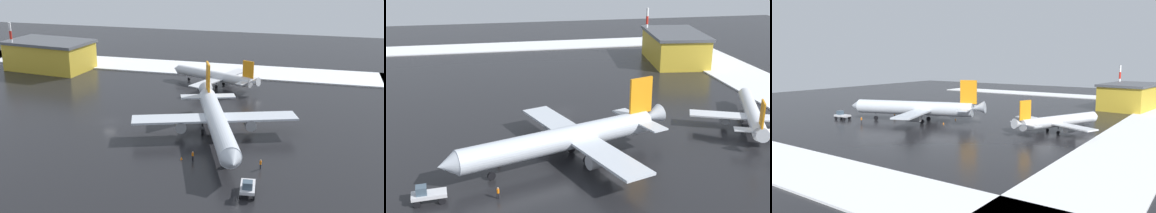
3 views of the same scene
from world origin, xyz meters
The scene contains 12 objects.
ground_plane centered at (0.00, 0.00, 0.00)m, with size 240.00×240.00×0.00m, color black.
snow_bank_far centered at (0.00, -50.00, 0.17)m, with size 152.00×16.00×0.33m, color white.
airplane_parked_portside centered at (-24.14, 3.94, 3.86)m, with size 32.20×38.15×11.69m.
airplane_foreground_jet centered at (-16.00, -32.90, 2.73)m, with size 26.37×22.37×8.25m.
pushback_tug centered at (-33.29, 24.33, 1.28)m, with size 2.70×4.80×2.50m.
ground_crew_near_tug centered at (-22.24, 14.58, 0.97)m, with size 0.36×0.36×1.71m.
ground_crew_beside_wing centered at (-34.09, 15.04, 0.97)m, with size 0.36×0.36×1.71m.
antenna_mast centered at (45.20, -33.00, 7.34)m, with size 0.70×0.70×14.69m.
cargo_hangar centered at (36.33, -38.59, 4.44)m, with size 26.62×17.89×8.80m.
traffic_cone_near_nose centered at (-20.26, 14.84, 0.28)m, with size 0.36×0.36×0.55m, color orange.
traffic_cone_mid_line centered at (-15.59, -2.77, 0.28)m, with size 0.36×0.36×0.55m, color orange.
traffic_cone_wingtip_side centered at (-22.83, -4.09, 0.28)m, with size 0.36×0.36×0.55m, color orange.
Camera 1 is at (-41.59, 88.76, 35.30)m, focal length 45.00 mm.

